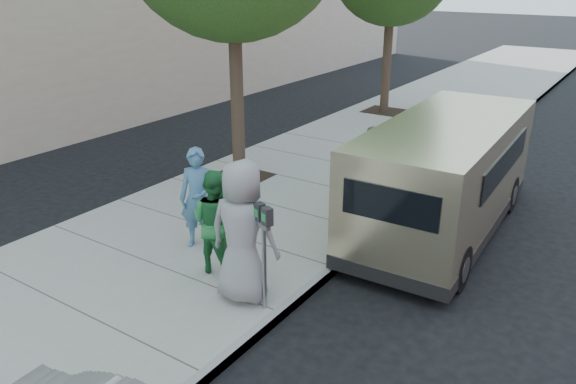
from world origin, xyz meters
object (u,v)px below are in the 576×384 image
Objects in this scene: parking_meter at (264,235)px; person_gray_shirt at (243,232)px; person_officer at (198,198)px; van at (446,174)px; person_green_shirt at (215,222)px; person_striped_polo at (372,165)px.

parking_meter is 0.41m from person_gray_shirt.
person_officer is at bearing 176.60° from parking_meter.
parking_meter is at bearing 159.75° from person_gray_shirt.
van is at bearing 19.13° from person_officer.
person_officer is 1.05× the size of person_green_shirt.
person_striped_polo is at bearing -101.08° from person_gray_shirt.
person_gray_shirt is at bearing 150.16° from person_green_shirt.
person_officer is at bearing -36.50° from person_green_shirt.
person_striped_polo is at bearing 172.22° from van.
van reaches higher than person_officer.
person_gray_shirt reaches higher than parking_meter.
person_green_shirt is (-2.28, -3.59, -0.14)m from van.
person_gray_shirt is 4.14m from person_striped_polo.
person_officer is 1.83m from person_gray_shirt.
person_officer is at bearing -40.34° from person_gray_shirt.
van is at bearing 96.85° from parking_meter.
van is 3.48× the size of person_green_shirt.
person_gray_shirt is at bearing 40.55° from person_striped_polo.
person_striped_polo is (-1.51, 0.15, -0.17)m from van.
person_green_shirt reaches higher than person_striped_polo.
van is 4.36m from person_officer.
person_officer is 1.09× the size of person_striped_polo.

